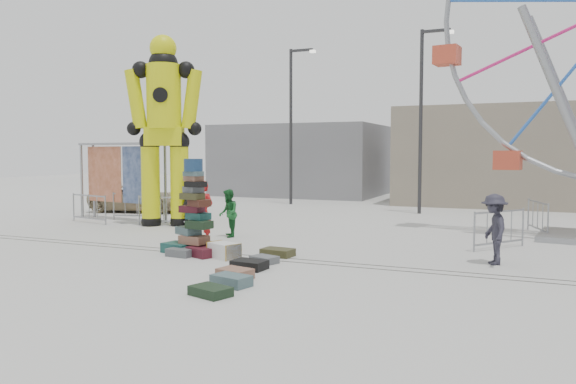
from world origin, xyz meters
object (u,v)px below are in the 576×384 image
at_px(banner_scaffold, 122,162).
at_px(barricade_dummy_b, 137,206).
at_px(pedestrian_black, 190,203).
at_px(pedestrian_grey, 494,229).
at_px(lamp_post_left, 293,118).
at_px(parked_suv, 140,198).
at_px(suitcase_tower, 195,227).
at_px(steamer_trunk, 224,251).
at_px(barricade_dummy_a, 89,209).
at_px(lamp_post_right, 423,111).
at_px(pedestrian_red, 203,213).
at_px(barricade_wheel_back, 538,217).
at_px(barricade_dummy_c, 164,211).
at_px(barricade_wheel_front, 499,229).
at_px(pedestrian_green, 228,213).
at_px(crash_test_dummy, 164,123).

bearing_deg(banner_scaffold, barricade_dummy_b, 34.73).
bearing_deg(pedestrian_black, pedestrian_grey, -176.75).
distance_m(lamp_post_left, parked_suv, 8.83).
bearing_deg(suitcase_tower, pedestrian_grey, 26.58).
bearing_deg(steamer_trunk, barricade_dummy_a, 175.77).
distance_m(lamp_post_right, pedestrian_red, 12.34).
relative_size(barricade_dummy_a, barricade_wheel_back, 1.00).
bearing_deg(barricade_dummy_c, pedestrian_grey, -22.00).
bearing_deg(barricade_wheel_back, barricade_wheel_front, -32.13).
relative_size(barricade_dummy_b, pedestrian_black, 1.13).
xyz_separation_m(pedestrian_green, pedestrian_grey, (8.01, -1.34, 0.09)).
height_order(crash_test_dummy, barricade_dummy_c, crash_test_dummy).
bearing_deg(crash_test_dummy, pedestrian_red, -65.72).
relative_size(banner_scaffold, barricade_wheel_back, 2.15).
bearing_deg(banner_scaffold, pedestrian_green, -12.34).
height_order(lamp_post_right, barricade_dummy_a, lamp_post_right).
distance_m(lamp_post_right, barricade_dummy_c, 11.92).
xyz_separation_m(barricade_wheel_front, pedestrian_grey, (-0.03, -2.37, 0.30)).
bearing_deg(pedestrian_green, barricade_dummy_c, -143.66).
xyz_separation_m(lamp_post_right, pedestrian_grey, (3.55, -10.74, -3.63)).
distance_m(pedestrian_red, pedestrian_grey, 8.00).
distance_m(barricade_wheel_front, pedestrian_green, 8.11).
distance_m(pedestrian_grey, parked_suv, 16.87).
distance_m(suitcase_tower, barricade_wheel_back, 11.37).
bearing_deg(parked_suv, barricade_wheel_front, -117.80).
relative_size(lamp_post_right, pedestrian_green, 5.24).
xyz_separation_m(pedestrian_green, pedestrian_black, (-2.48, 1.59, 0.12)).
distance_m(steamer_trunk, barricade_dummy_c, 6.99).
relative_size(banner_scaffold, barricade_dummy_a, 2.15).
distance_m(pedestrian_red, parked_suv, 10.13).
bearing_deg(barricade_dummy_a, steamer_trunk, -14.76).
relative_size(crash_test_dummy, parked_suv, 1.62).
height_order(suitcase_tower, pedestrian_grey, suitcase_tower).
bearing_deg(banner_scaffold, pedestrian_grey, -6.21).
distance_m(banner_scaffold, barricade_dummy_c, 3.16).
bearing_deg(suitcase_tower, barricade_wheel_back, 56.58).
height_order(banner_scaffold, parked_suv, banner_scaffold).
xyz_separation_m(lamp_post_right, parked_suv, (-11.99, -4.18, -3.87)).
height_order(pedestrian_red, pedestrian_green, pedestrian_red).
relative_size(barricade_dummy_b, barricade_wheel_front, 1.00).
relative_size(lamp_post_left, crash_test_dummy, 1.12).
distance_m(suitcase_tower, pedestrian_red, 1.51).
xyz_separation_m(lamp_post_right, pedestrian_green, (-4.47, -9.40, -3.72)).
bearing_deg(suitcase_tower, barricade_wheel_front, 42.54).
xyz_separation_m(lamp_post_left, barricade_dummy_c, (-1.00, -9.91, -3.93)).
height_order(barricade_wheel_back, pedestrian_red, pedestrian_red).
height_order(crash_test_dummy, steamer_trunk, crash_test_dummy).
bearing_deg(banner_scaffold, parked_suv, 124.63).
bearing_deg(pedestrian_grey, banner_scaffold, -122.30).
bearing_deg(lamp_post_left, barricade_dummy_c, -95.76).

